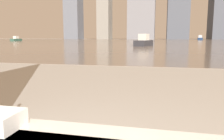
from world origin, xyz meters
TOP-DOWN VIEW (x-y plane):
  - harbor_water at (0.00, 62.00)m, footprint 180.00×110.00m
  - harbor_boat_2 at (-35.09, 49.60)m, footprint 1.21×3.37m
  - harbor_boat_3 at (14.21, 81.11)m, footprint 2.24×4.83m
  - harbor_boat_4 at (-1.17, 23.93)m, footprint 1.92×3.59m
  - skyline_tower_0 at (-46.99, 118.00)m, footprint 8.26×9.84m
  - skyline_tower_3 at (9.26, 118.00)m, footprint 10.56×11.12m
  - skyline_tower_4 at (28.13, 118.00)m, footprint 7.13×13.82m

SIDE VIEW (x-z plane):
  - harbor_water at x=0.00m, z-range 0.00..0.01m
  - harbor_boat_2 at x=-35.09m, z-range -0.18..1.08m
  - harbor_boat_4 at x=-1.17m, z-range -0.18..1.10m
  - harbor_boat_3 at x=14.21m, z-range -0.25..1.50m
  - skyline_tower_0 at x=-46.99m, z-range 0.00..24.54m
  - skyline_tower_3 at x=9.26m, z-range 0.00..28.58m
  - skyline_tower_4 at x=28.13m, z-range 0.00..35.06m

